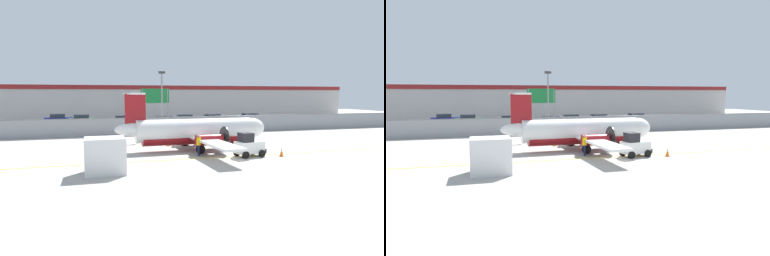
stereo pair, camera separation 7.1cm
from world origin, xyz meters
The scene contains 20 objects.
ground_plane centered at (0.00, 2.00, 0.00)m, with size 140.00×140.00×0.01m.
perimeter_fence centered at (0.00, 18.00, 1.12)m, with size 98.00×0.10×2.10m.
parking_lot_strip centered at (0.00, 29.50, 0.06)m, with size 98.00×17.00×0.12m.
background_building centered at (0.00, 47.99, 3.26)m, with size 91.00×8.10×6.50m.
commuter_airplane centered at (-0.52, 6.01, 1.60)m, with size 13.53×16.04×4.92m.
baggage_tug centered at (2.23, 1.63, 0.86)m, with size 2.48×1.70×1.88m.
ground_crew_worker centered at (-1.37, 3.07, 0.95)m, with size 0.43×0.54×1.70m.
cargo_container centered at (-8.63, -1.01, 1.10)m, with size 2.44×2.01×2.20m.
traffic_cone_near_left centered at (4.76, 1.09, 0.31)m, with size 0.36×0.36×0.64m.
traffic_cone_near_right centered at (-0.08, 5.86, 0.31)m, with size 0.36×0.36×0.64m.
traffic_cone_far_left centered at (-2.50, 8.76, 0.31)m, with size 0.36×0.36×0.64m.
parked_car_0 centered at (-14.35, 35.68, 0.89)m, with size 4.29×2.20×1.58m.
parked_car_1 centered at (-10.67, 32.94, 0.89)m, with size 4.22×2.04×1.58m.
parked_car_2 centered at (-4.76, 29.08, 0.89)m, with size 4.24×2.07×1.58m.
parked_car_3 centered at (0.87, 25.99, 0.89)m, with size 4.21×2.02×1.58m.
parked_car_4 centered at (4.66, 28.82, 0.89)m, with size 4.28×2.16×1.58m.
parked_car_5 centered at (8.80, 28.30, 0.89)m, with size 4.33×2.28×1.58m.
parked_car_6 centered at (15.71, 28.85, 0.89)m, with size 4.35×2.34×1.58m.
apron_light_pole centered at (-1.90, 14.70, 4.30)m, with size 0.70×0.30×7.27m.
highway_sign centered at (-1.63, 20.36, 4.14)m, with size 3.60×0.14×5.50m.
Camera 1 is at (-9.37, -22.11, 4.82)m, focal length 32.00 mm.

